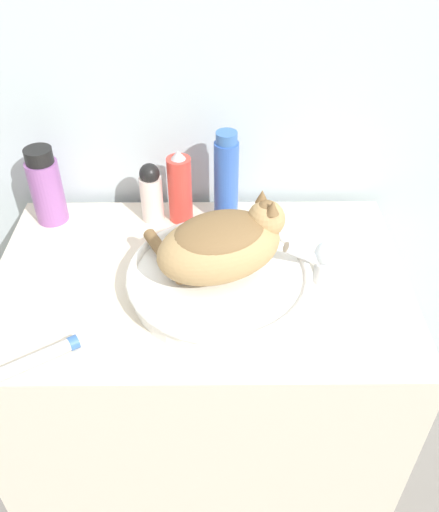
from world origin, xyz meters
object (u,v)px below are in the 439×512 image
Objects in this scene: spray_bottle_trigger at (180,188)px; cream_tube at (37,359)px; faucet at (321,260)px; mouthwash_bottle at (46,187)px; cat at (222,242)px; shampoo_bottle_tall at (226,179)px; lotion_bottle_white at (151,193)px.

spray_bottle_trigger reaches higher than cream_tube.
mouthwash_bottle is at bearing -27.45° from faucet.
shampoo_bottle_tall is (0.01, 0.26, -0.01)m from cat.
spray_bottle_trigger is at bearing 0.00° from lotion_bottle_white.
cat is 0.26m from shampoo_bottle_tall.
shampoo_bottle_tall reaches higher than cream_tube.
cat reaches higher than cream_tube.
shampoo_bottle_tall is at bearing 0.00° from spray_bottle_trigger.
cat is 2.68× the size of faucet.
faucet is 0.69m from mouthwash_bottle.
cream_tube is (-0.37, -0.47, -0.11)m from shampoo_bottle_tall.
cat reaches higher than spray_bottle_trigger.
lotion_bottle_white is at bearing -38.74° from faucet.
lotion_bottle_white is at bearing -180.00° from shampoo_bottle_tall.
cream_tube is at bearing -127.90° from shampoo_bottle_tall.
shampoo_bottle_tall is 1.24× the size of spray_bottle_trigger.
mouthwash_bottle is (-0.43, 0.26, -0.03)m from cat.
lotion_bottle_white is 0.07m from spray_bottle_trigger.
lotion_bottle_white is at bearing 180.00° from spray_bottle_trigger.
cream_tube is at bearing -110.93° from lotion_bottle_white.
spray_bottle_trigger is (-0.10, 0.26, -0.04)m from cat.
mouthwash_bottle is 0.49m from cream_tube.
lotion_bottle_white is (0.26, 0.00, -0.02)m from mouthwash_bottle.
shampoo_bottle_tall is 0.12m from spray_bottle_trigger.
shampoo_bottle_tall is 0.45m from mouthwash_bottle.
faucet is at bearing -20.32° from mouthwash_bottle.
spray_bottle_trigger is at bearing 61.84° from cream_tube.
shampoo_bottle_tall reaches higher than cat.
cat is at bearing -31.40° from mouthwash_bottle.
mouthwash_bottle is 1.28× the size of cream_tube.
shampoo_bottle_tall reaches higher than spray_bottle_trigger.
cat reaches higher than faucet.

